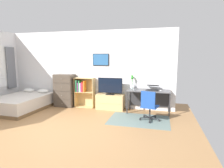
{
  "coord_description": "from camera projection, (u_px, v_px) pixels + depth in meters",
  "views": [
    {
      "loc": [
        2.56,
        -3.87,
        1.78
      ],
      "look_at": [
        1.15,
        1.5,
        0.98
      ],
      "focal_mm": 29.95,
      "sensor_mm": 36.0,
      "label": 1
    }
  ],
  "objects": [
    {
      "name": "ground_plane",
      "position": [
        51.0,
        130.0,
        4.6
      ],
      "size": [
        7.2,
        7.2,
        0.0
      ],
      "primitive_type": "plane",
      "color": "#A87A4C"
    },
    {
      "name": "computer_mouse",
      "position": [
        161.0,
        91.0,
        5.78
      ],
      "size": [
        0.06,
        0.1,
        0.03
      ],
      "primitive_type": "ellipsoid",
      "color": "silver",
      "rests_on": "desk"
    },
    {
      "name": "office_chair",
      "position": [
        149.0,
        105.0,
        5.2
      ],
      "size": [
        0.58,
        0.57,
        0.86
      ],
      "rotation": [
        0.0,
        0.0,
        -0.24
      ],
      "color": "#232326",
      "rests_on": "ground_plane"
    },
    {
      "name": "bed",
      "position": [
        22.0,
        103.0,
        6.39
      ],
      "size": [
        1.49,
        2.01,
        0.6
      ],
      "rotation": [
        0.0,
        0.0,
        -0.02
      ],
      "color": "brown",
      "rests_on": "ground_plane"
    },
    {
      "name": "bamboo_vase",
      "position": [
        132.0,
        82.0,
        6.23
      ],
      "size": [
        0.1,
        0.11,
        0.45
      ],
      "color": "silver",
      "rests_on": "desk"
    },
    {
      "name": "dresser",
      "position": [
        65.0,
        90.0,
        6.78
      ],
      "size": [
        0.71,
        0.46,
        1.17
      ],
      "color": "#4C4238",
      "rests_on": "ground_plane"
    },
    {
      "name": "wine_glass",
      "position": [
        134.0,
        86.0,
        5.96
      ],
      "size": [
        0.07,
        0.07,
        0.18
      ],
      "color": "silver",
      "rests_on": "desk"
    },
    {
      "name": "television",
      "position": [
        110.0,
        86.0,
        6.31
      ],
      "size": [
        0.84,
        0.16,
        0.57
      ],
      "color": "black",
      "rests_on": "tv_stand"
    },
    {
      "name": "area_rug",
      "position": [
        139.0,
        120.0,
        5.33
      ],
      "size": [
        1.7,
        1.2,
        0.01
      ],
      "primitive_type": "cube",
      "color": "slate",
      "rests_on": "ground_plane"
    },
    {
      "name": "wall_back_with_posters",
      "position": [
        88.0,
        69.0,
        6.73
      ],
      "size": [
        6.12,
        0.09,
        2.7
      ],
      "color": "white",
      "rests_on": "ground_plane"
    },
    {
      "name": "desk",
      "position": [
        149.0,
        94.0,
        6.03
      ],
      "size": [
        1.34,
        0.58,
        0.74
      ],
      "color": "#4C4C4F",
      "rests_on": "ground_plane"
    },
    {
      "name": "tv_stand",
      "position": [
        110.0,
        102.0,
        6.41
      ],
      "size": [
        0.95,
        0.41,
        0.52
      ],
      "color": "tan",
      "rests_on": "ground_plane"
    },
    {
      "name": "bookshelf",
      "position": [
        83.0,
        90.0,
        6.67
      ],
      "size": [
        0.71,
        0.3,
        1.06
      ],
      "color": "tan",
      "rests_on": "ground_plane"
    },
    {
      "name": "laptop",
      "position": [
        153.0,
        88.0,
        5.96
      ],
      "size": [
        0.43,
        0.45,
        0.17
      ],
      "rotation": [
        0.0,
        0.0,
        -0.09
      ],
      "color": "black",
      "rests_on": "desk"
    }
  ]
}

